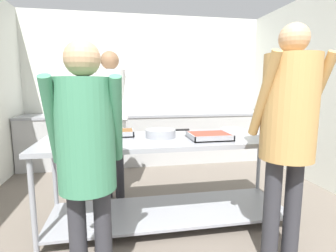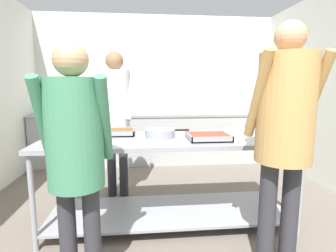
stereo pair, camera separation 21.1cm
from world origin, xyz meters
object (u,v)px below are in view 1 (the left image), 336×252
(serving_tray_roast, at_px, (109,133))
(plate_stack, at_px, (232,131))
(guest_serving_right, at_px, (86,146))
(cook_behind_counter, at_px, (111,109))
(water_bottle, at_px, (102,108))
(guest_serving_left, at_px, (288,121))
(serving_tray_vegetables, at_px, (209,136))
(sauce_pan, at_px, (161,133))

(serving_tray_roast, height_order, plate_stack, serving_tray_roast)
(serving_tray_roast, bearing_deg, guest_serving_right, -95.03)
(serving_tray_roast, xyz_separation_m, cook_behind_counter, (0.02, 0.50, 0.20))
(water_bottle, bearing_deg, cook_behind_counter, -82.05)
(serving_tray_roast, height_order, guest_serving_left, guest_serving_left)
(serving_tray_vegetables, xyz_separation_m, guest_serving_right, (-1.03, -0.71, 0.11))
(serving_tray_roast, distance_m, guest_serving_left, 1.64)
(serving_tray_roast, relative_size, guest_serving_right, 0.30)
(guest_serving_right, bearing_deg, water_bottle, 91.95)
(guest_serving_left, height_order, water_bottle, guest_serving_left)
(guest_serving_right, bearing_deg, cook_behind_counter, 86.03)
(guest_serving_left, relative_size, guest_serving_right, 1.11)
(serving_tray_roast, relative_size, serving_tray_vegetables, 1.29)
(sauce_pan, distance_m, plate_stack, 0.79)
(plate_stack, distance_m, guest_serving_left, 0.90)
(water_bottle, bearing_deg, serving_tray_vegetables, -64.11)
(serving_tray_roast, relative_size, cook_behind_counter, 0.28)
(plate_stack, distance_m, cook_behind_counter, 1.41)
(water_bottle, bearing_deg, guest_serving_right, -88.05)
(sauce_pan, height_order, plate_stack, sauce_pan)
(serving_tray_roast, distance_m, cook_behind_counter, 0.54)
(cook_behind_counter, bearing_deg, serving_tray_vegetables, -41.92)
(cook_behind_counter, bearing_deg, guest_serving_right, -93.97)
(guest_serving_left, bearing_deg, serving_tray_roast, 144.70)
(guest_serving_left, relative_size, cook_behind_counter, 1.02)
(serving_tray_vegetables, relative_size, water_bottle, 1.59)
(guest_serving_right, bearing_deg, serving_tray_roast, 84.97)
(sauce_pan, bearing_deg, guest_serving_left, -42.81)
(sauce_pan, relative_size, guest_serving_right, 0.27)
(cook_behind_counter, relative_size, water_bottle, 7.35)
(sauce_pan, bearing_deg, serving_tray_vegetables, -19.55)
(serving_tray_vegetables, height_order, guest_serving_left, guest_serving_left)
(serving_tray_vegetables, bearing_deg, water_bottle, 115.89)
(guest_serving_right, relative_size, water_bottle, 6.80)
(serving_tray_vegetables, xyz_separation_m, cook_behind_counter, (-0.92, 0.83, 0.20))
(plate_stack, bearing_deg, guest_serving_right, -144.85)
(guest_serving_right, height_order, cook_behind_counter, cook_behind_counter)
(serving_tray_vegetables, xyz_separation_m, plate_stack, (0.35, 0.26, -0.00))
(serving_tray_roast, xyz_separation_m, guest_serving_left, (1.33, -0.94, 0.22))
(plate_stack, xyz_separation_m, guest_serving_right, (-1.38, -0.97, 0.11))
(serving_tray_roast, bearing_deg, water_bottle, 95.55)
(cook_behind_counter, bearing_deg, plate_stack, -24.19)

